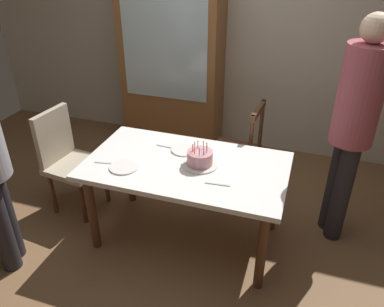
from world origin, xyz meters
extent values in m
plane|color=brown|center=(0.00, 0.00, 0.00)|extent=(6.40, 6.40, 0.00)
cube|color=beige|center=(0.00, 1.85, 1.30)|extent=(6.40, 0.10, 2.60)
cube|color=white|center=(0.00, 0.00, 0.71)|extent=(1.54, 0.87, 0.04)
cylinder|color=#56331E|center=(-0.67, -0.33, 0.35)|extent=(0.07, 0.07, 0.69)
cylinder|color=#56331E|center=(0.67, -0.33, 0.35)|extent=(0.07, 0.07, 0.69)
cylinder|color=#56331E|center=(-0.67, 0.33, 0.35)|extent=(0.07, 0.07, 0.69)
cylinder|color=#56331E|center=(0.67, 0.33, 0.35)|extent=(0.07, 0.07, 0.69)
cylinder|color=silver|center=(0.11, 0.02, 0.74)|extent=(0.28, 0.28, 0.01)
cylinder|color=#D18C93|center=(0.11, 0.02, 0.79)|extent=(0.19, 0.19, 0.10)
cylinder|color=#D872CC|center=(0.16, 0.02, 0.87)|extent=(0.01, 0.01, 0.05)
sphere|color=#FFC64C|center=(0.16, 0.02, 0.91)|extent=(0.01, 0.01, 0.01)
cylinder|color=#66CC72|center=(0.15, 0.05, 0.87)|extent=(0.01, 0.01, 0.05)
sphere|color=#FFC64C|center=(0.15, 0.05, 0.91)|extent=(0.01, 0.01, 0.01)
cylinder|color=#D872CC|center=(0.12, 0.07, 0.87)|extent=(0.01, 0.01, 0.05)
sphere|color=#FFC64C|center=(0.12, 0.07, 0.91)|extent=(0.01, 0.01, 0.01)
cylinder|color=#4C7FE5|center=(0.07, 0.06, 0.87)|extent=(0.01, 0.01, 0.05)
sphere|color=#FFC64C|center=(0.07, 0.06, 0.91)|extent=(0.01, 0.01, 0.01)
cylinder|color=#E54C4C|center=(0.06, 0.04, 0.87)|extent=(0.01, 0.01, 0.05)
sphere|color=#FFC64C|center=(0.06, 0.04, 0.91)|extent=(0.01, 0.01, 0.01)
cylinder|color=#E54C4C|center=(0.06, 0.00, 0.87)|extent=(0.01, 0.01, 0.05)
sphere|color=#FFC64C|center=(0.06, 0.00, 0.91)|extent=(0.01, 0.01, 0.01)
cylinder|color=#E54C4C|center=(0.08, -0.03, 0.87)|extent=(0.01, 0.01, 0.05)
sphere|color=#FFC64C|center=(0.08, -0.03, 0.91)|extent=(0.01, 0.01, 0.01)
cylinder|color=#D872CC|center=(0.12, -0.03, 0.87)|extent=(0.01, 0.01, 0.05)
sphere|color=#FFC64C|center=(0.12, -0.03, 0.91)|extent=(0.01, 0.01, 0.01)
cylinder|color=#4C7FE5|center=(0.14, -0.02, 0.87)|extent=(0.01, 0.01, 0.05)
sphere|color=#FFC64C|center=(0.14, -0.02, 0.91)|extent=(0.01, 0.01, 0.01)
cylinder|color=white|center=(-0.42, -0.20, 0.74)|extent=(0.22, 0.22, 0.01)
cylinder|color=white|center=(-0.08, 0.20, 0.74)|extent=(0.22, 0.22, 0.01)
cube|color=silver|center=(-0.58, -0.18, 0.73)|extent=(0.18, 0.05, 0.01)
cube|color=silver|center=(-0.24, 0.20, 0.73)|extent=(0.18, 0.03, 0.01)
cube|color=silver|center=(0.30, -0.19, 0.73)|extent=(0.18, 0.03, 0.01)
cube|color=#56331E|center=(0.21, 0.75, 0.45)|extent=(0.48, 0.48, 0.05)
cylinder|color=#56331E|center=(0.06, 0.94, 0.21)|extent=(0.04, 0.04, 0.42)
cylinder|color=#56331E|center=(0.03, 0.60, 0.21)|extent=(0.04, 0.04, 0.42)
cylinder|color=#56331E|center=(0.40, 0.91, 0.21)|extent=(0.04, 0.04, 0.42)
cylinder|color=#56331E|center=(0.37, 0.57, 0.21)|extent=(0.04, 0.04, 0.42)
cylinder|color=#56331E|center=(0.43, 0.92, 0.70)|extent=(0.04, 0.04, 0.50)
cylinder|color=#56331E|center=(0.40, 0.56, 0.70)|extent=(0.04, 0.04, 0.50)
cube|color=#56331E|center=(0.41, 0.74, 0.92)|extent=(0.08, 0.40, 0.06)
cube|color=tan|center=(-1.07, 0.08, 0.45)|extent=(0.49, 0.49, 0.05)
cylinder|color=#56331E|center=(-0.92, -0.10, 0.21)|extent=(0.04, 0.04, 0.42)
cylinder|color=#56331E|center=(-0.88, 0.23, 0.21)|extent=(0.04, 0.04, 0.42)
cylinder|color=#56331E|center=(-1.26, -0.07, 0.21)|extent=(0.04, 0.04, 0.42)
cylinder|color=#56331E|center=(-1.22, 0.27, 0.21)|extent=(0.04, 0.04, 0.42)
cube|color=tan|center=(-1.27, 0.11, 0.70)|extent=(0.10, 0.40, 0.50)
cylinder|color=#262328|center=(-1.18, -0.74, 0.40)|extent=(0.14, 0.14, 0.80)
cylinder|color=#262328|center=(-1.24, -0.62, 0.40)|extent=(0.14, 0.14, 0.80)
cylinder|color=#262328|center=(1.13, 0.52, 0.44)|extent=(0.14, 0.14, 0.88)
cylinder|color=#262328|center=(1.18, 0.40, 0.44)|extent=(0.14, 0.14, 0.88)
cylinder|color=#A54C59|center=(1.16, 0.46, 1.25)|extent=(0.32, 0.32, 0.74)
sphere|color=beige|center=(1.16, 0.46, 1.72)|extent=(0.20, 0.20, 0.20)
cube|color=brown|center=(-0.69, 1.56, 0.95)|extent=(1.10, 0.44, 1.90)
cube|color=silver|center=(-0.69, 1.34, 1.20)|extent=(0.94, 0.01, 1.04)
camera|label=1|loc=(0.82, -2.33, 2.25)|focal=35.53mm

